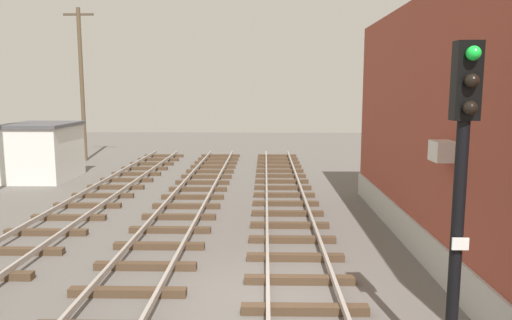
# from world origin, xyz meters

# --- Properties ---
(ground_plane) EXTENTS (80.00, 80.00, 0.00)m
(ground_plane) POSITION_xyz_m (0.00, 0.00, 0.00)
(ground_plane) COLOR #605B56
(track_near_building) EXTENTS (2.50, 44.54, 0.32)m
(track_near_building) POSITION_xyz_m (0.74, -0.00, 0.13)
(track_near_building) COLOR #4C3826
(track_near_building) RESTS_ON ground
(track_centre) EXTENTS (2.50, 44.54, 0.32)m
(track_centre) POSITION_xyz_m (-2.95, -0.00, 0.13)
(track_centre) COLOR #4C3826
(track_centre) RESTS_ON ground
(signal_mast) EXTENTS (0.36, 0.40, 5.01)m
(signal_mast) POSITION_xyz_m (2.77, -2.81, 3.17)
(signal_mast) COLOR black
(signal_mast) RESTS_ON ground
(control_hut) EXTENTS (3.00, 3.80, 2.76)m
(control_hut) POSITION_xyz_m (-10.95, 13.51, 1.39)
(control_hut) COLOR silver
(control_hut) RESTS_ON ground
(utility_pole_far) EXTENTS (1.80, 0.24, 9.22)m
(utility_pole_far) POSITION_xyz_m (-11.22, 19.81, 4.81)
(utility_pole_far) COLOR brown
(utility_pole_far) RESTS_ON ground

